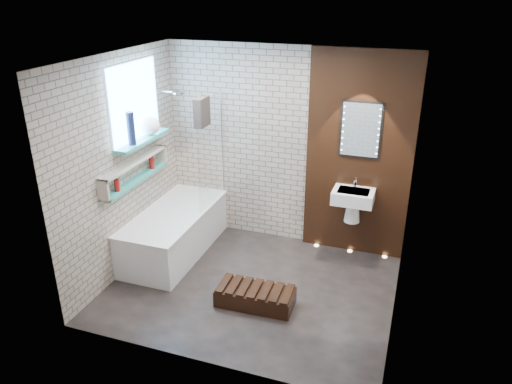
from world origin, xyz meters
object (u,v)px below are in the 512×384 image
at_px(led_mirror, 361,130).
at_px(walnut_step, 255,297).
at_px(bathtub, 175,232).
at_px(washbasin, 353,201).
at_px(bath_screen, 211,152).

distance_m(led_mirror, walnut_step, 2.33).
relative_size(bathtub, led_mirror, 2.49).
bearing_deg(bathtub, led_mirror, 19.78).
bearing_deg(washbasin, bathtub, -163.99).
distance_m(washbasin, led_mirror, 0.88).
bearing_deg(led_mirror, walnut_step, -117.63).
bearing_deg(bathtub, walnut_step, -28.66).
height_order(bath_screen, washbasin, bath_screen).
bearing_deg(bath_screen, bathtub, -128.90).
bearing_deg(bath_screen, walnut_step, -49.46).
relative_size(bath_screen, led_mirror, 2.00).
relative_size(bathtub, bath_screen, 1.24).
xyz_separation_m(bathtub, walnut_step, (1.37, -0.75, -0.20)).
height_order(washbasin, led_mirror, led_mirror).
xyz_separation_m(bathtub, led_mirror, (2.17, 0.78, 1.36)).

